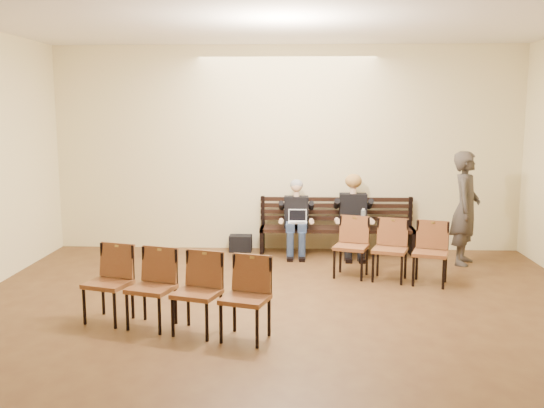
# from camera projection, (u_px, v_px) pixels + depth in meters

# --- Properties ---
(ground) EXTENTS (10.00, 10.00, 0.00)m
(ground) POSITION_uv_depth(u_px,v_px,m) (276.00, 367.00, 5.73)
(ground) COLOR brown
(ground) RESTS_ON ground
(room_walls) EXTENTS (8.02, 10.01, 3.51)m
(room_walls) POSITION_uv_depth(u_px,v_px,m) (279.00, 97.00, 6.11)
(room_walls) COLOR beige
(room_walls) RESTS_ON ground
(bench) EXTENTS (2.60, 0.90, 0.45)m
(bench) POSITION_uv_depth(u_px,v_px,m) (336.00, 241.00, 10.25)
(bench) COLOR black
(bench) RESTS_ON ground
(seated_man) EXTENTS (0.50, 0.69, 1.20)m
(seated_man) POSITION_uv_depth(u_px,v_px,m) (296.00, 220.00, 10.10)
(seated_man) COLOR black
(seated_man) RESTS_ON ground
(seated_woman) EXTENTS (0.55, 0.76, 1.28)m
(seated_woman) POSITION_uv_depth(u_px,v_px,m) (353.00, 218.00, 10.05)
(seated_woman) COLOR black
(seated_woman) RESTS_ON ground
(laptop) EXTENTS (0.33, 0.28, 0.22)m
(laptop) POSITION_uv_depth(u_px,v_px,m) (297.00, 224.00, 9.93)
(laptop) COLOR silver
(laptop) RESTS_ON bench
(water_bottle) EXTENTS (0.08, 0.08, 0.25)m
(water_bottle) POSITION_uv_depth(u_px,v_px,m) (363.00, 224.00, 9.84)
(water_bottle) COLOR silver
(water_bottle) RESTS_ON bench
(bag) EXTENTS (0.38, 0.26, 0.28)m
(bag) POSITION_uv_depth(u_px,v_px,m) (241.00, 243.00, 10.43)
(bag) COLOR black
(bag) RESTS_ON ground
(passerby) EXTENTS (0.75, 0.88, 2.05)m
(passerby) POSITION_uv_depth(u_px,v_px,m) (466.00, 200.00, 9.45)
(passerby) COLOR #3A352F
(passerby) RESTS_ON ground
(chair_row_front) EXTENTS (1.65, 0.95, 0.88)m
(chair_row_front) POSITION_uv_depth(u_px,v_px,m) (390.00, 250.00, 8.59)
(chair_row_front) COLOR brown
(chair_row_front) RESTS_ON ground
(chair_row_back) EXTENTS (2.20, 1.09, 0.89)m
(chair_row_back) POSITION_uv_depth(u_px,v_px,m) (174.00, 291.00, 6.64)
(chair_row_back) COLOR brown
(chair_row_back) RESTS_ON ground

